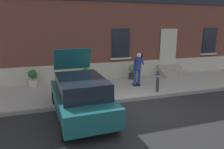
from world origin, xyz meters
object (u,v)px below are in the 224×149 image
at_px(planter_cream, 33,78).
at_px(planter_olive, 86,75).
at_px(bollard_far_left, 88,87).
at_px(bollard_near_person, 158,80).
at_px(planter_charcoal, 132,71).
at_px(hatchback_car_teal, 81,96).
at_px(person_on_phone, 138,67).

distance_m(planter_cream, planter_olive, 2.75).
bearing_deg(bollard_far_left, bollard_near_person, 0.00).
relative_size(bollard_far_left, planter_olive, 1.22).
bearing_deg(bollard_near_person, bollard_far_left, 180.00).
bearing_deg(planter_charcoal, hatchback_car_teal, -133.13).
height_order(bollard_far_left, planter_charcoal, bollard_far_left).
xyz_separation_m(hatchback_car_teal, planter_charcoal, (3.69, 3.94, -0.19)).
bearing_deg(planter_olive, planter_cream, 172.72).
height_order(hatchback_car_teal, planter_charcoal, hatchback_car_teal).
xyz_separation_m(bollard_near_person, planter_olive, (-2.89, 2.50, -0.11)).
bearing_deg(bollard_near_person, hatchback_car_teal, -161.01).
distance_m(bollard_near_person, planter_charcoal, 2.62).
bearing_deg(planter_charcoal, planter_olive, -177.57).
relative_size(person_on_phone, planter_olive, 2.02).
bearing_deg(person_on_phone, planter_olive, 151.27).
distance_m(hatchback_car_teal, bollard_far_left, 1.43).
distance_m(bollard_far_left, planter_olive, 2.54).
bearing_deg(bollard_near_person, planter_charcoal, 93.60).
xyz_separation_m(person_on_phone, planter_cream, (-5.13, 1.68, -0.54)).
relative_size(hatchback_car_teal, bollard_far_left, 3.94).
bearing_deg(person_on_phone, hatchback_car_teal, -143.16).
relative_size(hatchback_car_teal, planter_olive, 4.79).
distance_m(bollard_near_person, planter_cream, 6.30).
relative_size(bollard_far_left, person_on_phone, 0.60).
bearing_deg(bollard_far_left, person_on_phone, 22.49).
distance_m(bollard_far_left, planter_charcoal, 4.10).
distance_m(person_on_phone, planter_cream, 5.42).
bearing_deg(hatchback_car_teal, bollard_far_left, 68.17).
distance_m(planter_cream, planter_charcoal, 5.46).
height_order(bollard_near_person, planter_olive, bollard_near_person).
relative_size(hatchback_car_teal, bollard_near_person, 3.94).
xyz_separation_m(hatchback_car_teal, bollard_near_person, (3.86, 1.33, -0.09)).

